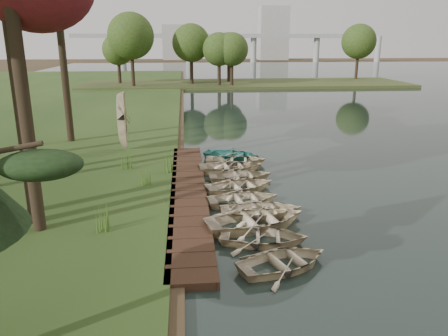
{
  "coord_description": "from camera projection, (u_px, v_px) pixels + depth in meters",
  "views": [
    {
      "loc": [
        -1.66,
        -18.85,
        6.87
      ],
      "look_at": [
        -0.01,
        -0.46,
        1.43
      ],
      "focal_mm": 35.0,
      "sensor_mm": 36.0,
      "label": 1
    }
  ],
  "objects": [
    {
      "name": "stored_rowboat",
      "position": [
        126.0,
        144.0,
        27.04
      ],
      "size": [
        3.69,
        2.73,
        0.74
      ],
      "primitive_type": "imported",
      "rotation": [
        3.14,
        0.0,
        1.63
      ],
      "color": "beige",
      "rests_on": "bank"
    },
    {
      "name": "rowboat_9",
      "position": [
        232.0,
        153.0,
        25.87
      ],
      "size": [
        4.0,
        3.52,
        0.69
      ],
      "primitive_type": "imported",
      "rotation": [
        0.0,
        0.0,
        1.16
      ],
      "color": "teal",
      "rests_on": "water"
    },
    {
      "name": "bridge",
      "position": [
        229.0,
        39.0,
        133.8
      ],
      "size": [
        95.9,
        4.0,
        8.6
      ],
      "color": "#A5A5A0",
      "rests_on": "ground"
    },
    {
      "name": "peninsula",
      "position": [
        246.0,
        84.0,
        68.49
      ],
      "size": [
        50.0,
        14.0,
        0.45
      ],
      "primitive_type": "cube",
      "color": "#3A431D",
      "rests_on": "ground"
    },
    {
      "name": "reeds_3",
      "position": [
        126.0,
        160.0,
        22.92
      ],
      "size": [
        0.6,
        0.6,
        1.03
      ],
      "primitive_type": "cone",
      "color": "#3F661E",
      "rests_on": "bank"
    },
    {
      "name": "rowboat_0",
      "position": [
        284.0,
        259.0,
        13.47
      ],
      "size": [
        3.59,
        3.07,
        0.63
      ],
      "primitive_type": "imported",
      "rotation": [
        0.0,
        0.0,
        1.92
      ],
      "color": "beige",
      "rests_on": "water"
    },
    {
      "name": "ground",
      "position": [
        223.0,
        195.0,
        20.09
      ],
      "size": [
        300.0,
        300.0,
        0.0
      ],
      "primitive_type": "plane",
      "color": "#3D2F1D"
    },
    {
      "name": "rowboat_3",
      "position": [
        261.0,
        208.0,
        17.46
      ],
      "size": [
        3.37,
        2.45,
        0.69
      ],
      "primitive_type": "imported",
      "rotation": [
        0.0,
        0.0,
        1.6
      ],
      "color": "beige",
      "rests_on": "water"
    },
    {
      "name": "rowboat_4",
      "position": [
        243.0,
        197.0,
        18.75
      ],
      "size": [
        3.39,
        2.63,
        0.65
      ],
      "primitive_type": "imported",
      "rotation": [
        0.0,
        0.0,
        1.71
      ],
      "color": "beige",
      "rests_on": "water"
    },
    {
      "name": "far_trees",
      "position": [
        225.0,
        43.0,
        66.45
      ],
      "size": [
        45.6,
        5.6,
        8.8
      ],
      "color": "black",
      "rests_on": "peninsula"
    },
    {
      "name": "building_b",
      "position": [
        174.0,
        42.0,
        156.5
      ],
      "size": [
        8.0,
        8.0,
        12.0
      ],
      "primitive_type": "cube",
      "color": "#A5A5A0",
      "rests_on": "ground"
    },
    {
      "name": "rowboat_6",
      "position": [
        240.0,
        174.0,
        21.9
      ],
      "size": [
        3.36,
        2.5,
        0.67
      ],
      "primitive_type": "imported",
      "rotation": [
        0.0,
        0.0,
        1.64
      ],
      "color": "beige",
      "rests_on": "water"
    },
    {
      "name": "boardwalk",
      "position": [
        189.0,
        193.0,
        19.91
      ],
      "size": [
        1.6,
        16.0,
        0.3
      ],
      "primitive_type": "cube",
      "color": "#362115",
      "rests_on": "ground"
    },
    {
      "name": "rowboat_5",
      "position": [
        240.0,
        184.0,
        20.38
      ],
      "size": [
        3.83,
        3.17,
        0.69
      ],
      "primitive_type": "imported",
      "rotation": [
        0.0,
        0.0,
        1.84
      ],
      "color": "beige",
      "rests_on": "water"
    },
    {
      "name": "reeds_2",
      "position": [
        147.0,
        175.0,
        20.56
      ],
      "size": [
        0.6,
        0.6,
        0.88
      ],
      "primitive_type": "cone",
      "color": "#3F661E",
      "rests_on": "bank"
    },
    {
      "name": "reeds_1",
      "position": [
        168.0,
        162.0,
        22.42
      ],
      "size": [
        0.6,
        0.6,
        1.05
      ],
      "primitive_type": "cone",
      "color": "#3F661E",
      "rests_on": "bank"
    },
    {
      "name": "rowboat_8",
      "position": [
        236.0,
        159.0,
        24.71
      ],
      "size": [
        3.67,
        2.82,
        0.71
      ],
      "primitive_type": "imported",
      "rotation": [
        0.0,
        0.0,
        1.45
      ],
      "color": "beige",
      "rests_on": "water"
    },
    {
      "name": "rowboat_1",
      "position": [
        264.0,
        235.0,
        15.12
      ],
      "size": [
        3.42,
        2.7,
        0.64
      ],
      "primitive_type": "imported",
      "rotation": [
        0.0,
        0.0,
        1.4
      ],
      "color": "beige",
      "rests_on": "water"
    },
    {
      "name": "reeds_0",
      "position": [
        100.0,
        217.0,
        15.46
      ],
      "size": [
        0.6,
        0.6,
        1.04
      ],
      "primitive_type": "cone",
      "color": "#3F661E",
      "rests_on": "bank"
    },
    {
      "name": "rowboat_2",
      "position": [
        256.0,
        218.0,
        16.39
      ],
      "size": [
        4.45,
        3.64,
        0.81
      ],
      "primitive_type": "imported",
      "rotation": [
        0.0,
        0.0,
        1.82
      ],
      "color": "beige",
      "rests_on": "water"
    },
    {
      "name": "building_a",
      "position": [
        273.0,
        33.0,
        153.88
      ],
      "size": [
        10.0,
        8.0,
        18.0
      ],
      "primitive_type": "cube",
      "color": "#A5A5A0",
      "rests_on": "ground"
    },
    {
      "name": "rowboat_7",
      "position": [
        231.0,
        165.0,
        23.39
      ],
      "size": [
        3.63,
        2.75,
        0.71
      ],
      "primitive_type": "imported",
      "rotation": [
        0.0,
        0.0,
        1.66
      ],
      "color": "beige",
      "rests_on": "water"
    }
  ]
}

